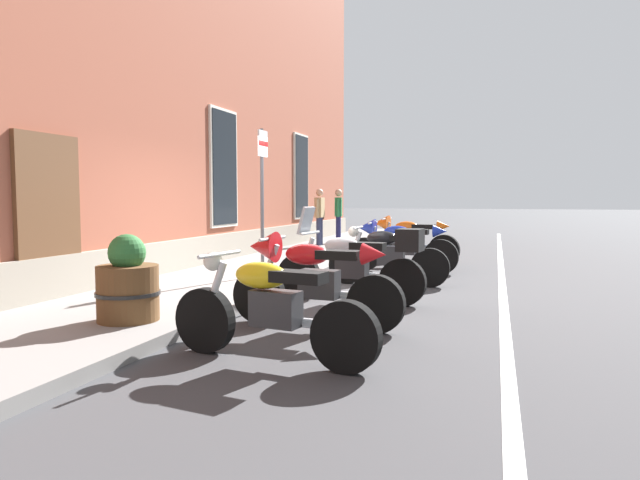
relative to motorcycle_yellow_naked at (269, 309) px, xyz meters
The scene contains 13 objects.
ground_plane 4.14m from the motorcycle_yellow_naked, 16.40° to the left, with size 140.00×140.00×0.00m, color #38383A.
sidewalk 4.65m from the motorcycle_yellow_naked, 31.66° to the left, with size 31.33×2.54×0.14m, color slate.
lane_stripe 4.47m from the motorcycle_yellow_naked, 27.34° to the right, with size 31.33×0.12×0.01m, color silver.
motorcycle_yellow_naked is the anchor object (origin of this frame).
motorcycle_red_sport 1.42m from the motorcycle_yellow_naked, ahead, with size 0.62×2.07×1.08m.
motorcycle_silver_touring 3.06m from the motorcycle_yellow_naked, ahead, with size 0.66×2.20×1.34m.
motorcycle_black_naked 4.76m from the motorcycle_yellow_naked, ahead, with size 0.62×2.04×0.98m.
motorcycle_blue_sport 6.47m from the motorcycle_yellow_naked, ahead, with size 0.62×2.20×1.05m.
motorcycle_orange_sport 7.96m from the motorcycle_yellow_naked, ahead, with size 0.62×2.14×1.08m.
pedestrian_tan_coat 11.09m from the motorcycle_yellow_naked, 14.85° to the left, with size 0.66×0.21×1.58m.
pedestrian_striped_shirt 11.95m from the motorcycle_yellow_naked, 12.33° to the left, with size 0.58×0.28×1.59m.
parking_sign 4.92m from the motorcycle_yellow_naked, 23.50° to the left, with size 0.36×0.07×2.50m.
barrel_planter 1.97m from the motorcycle_yellow_naked, 72.99° to the left, with size 0.69×0.69×0.94m.
Camera 1 is at (-8.61, -3.07, 1.47)m, focal length 32.07 mm.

